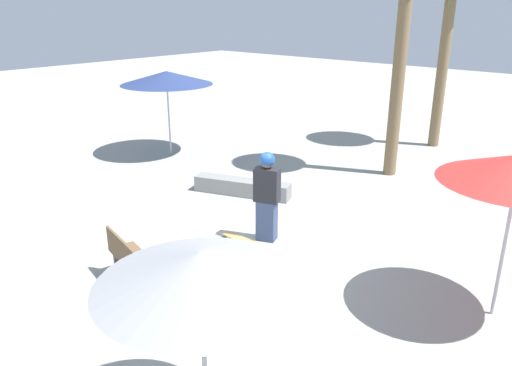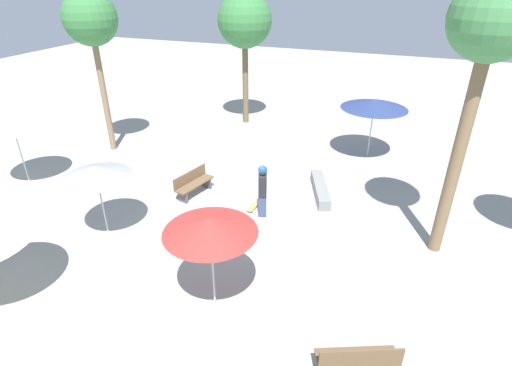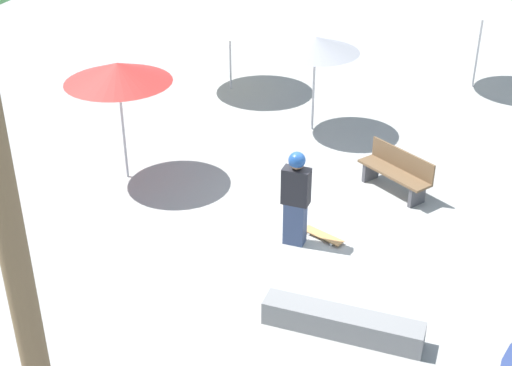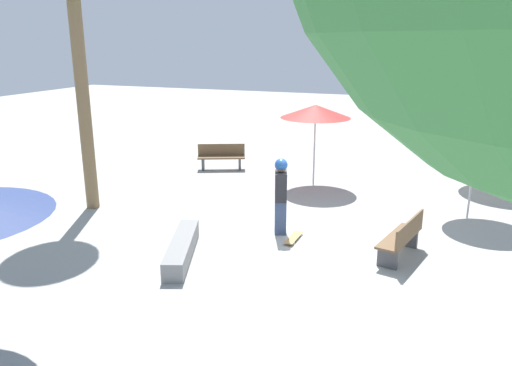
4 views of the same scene
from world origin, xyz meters
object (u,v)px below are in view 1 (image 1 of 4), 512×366
(skater_main, at_px, (267,194))
(shade_umbrella_grey, at_px, (201,269))
(shade_umbrella_navy, at_px, (167,78))
(bench_near, at_px, (136,265))
(concrete_ledge, at_px, (242,187))
(skateboard, at_px, (240,239))

(skater_main, height_order, shade_umbrella_grey, shade_umbrella_grey)
(skater_main, bearing_deg, shade_umbrella_navy, -43.21)
(skater_main, distance_m, bench_near, 2.81)
(shade_umbrella_navy, xyz_separation_m, shade_umbrella_grey, (-8.61, 6.65, -0.24))
(concrete_ledge, xyz_separation_m, shade_umbrella_navy, (4.01, -1.14, 2.10))
(skater_main, bearing_deg, shade_umbrella_grey, 102.96)
(concrete_ledge, distance_m, shade_umbrella_grey, 7.41)
(skater_main, distance_m, concrete_ledge, 2.58)
(skater_main, relative_size, shade_umbrella_navy, 0.65)
(bench_near, relative_size, shade_umbrella_navy, 0.62)
(shade_umbrella_grey, bearing_deg, shade_umbrella_navy, -37.67)
(skateboard, distance_m, concrete_ledge, 2.52)
(skater_main, relative_size, shade_umbrella_grey, 0.79)
(concrete_ledge, relative_size, shade_umbrella_navy, 0.87)
(skateboard, bearing_deg, concrete_ledge, -46.43)
(skateboard, bearing_deg, bench_near, 89.73)
(concrete_ledge, xyz_separation_m, shade_umbrella_grey, (-4.60, 5.51, 1.86))
(skater_main, bearing_deg, bench_near, 62.04)
(skater_main, distance_m, shade_umbrella_navy, 6.68)
(bench_near, distance_m, shade_umbrella_grey, 3.65)
(concrete_ledge, height_order, bench_near, bench_near)
(skateboard, relative_size, bench_near, 0.49)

